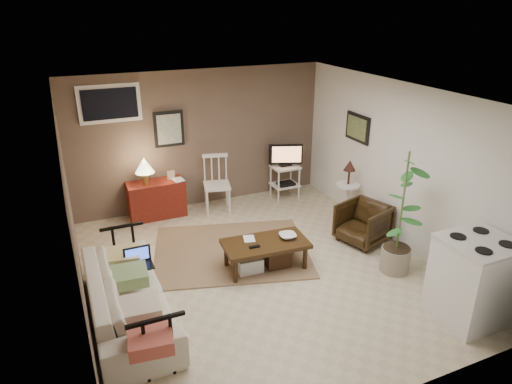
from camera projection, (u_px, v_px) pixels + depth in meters
name	position (u px, v px, depth m)	size (l,w,h in m)	color
floor	(259.00, 269.00, 6.30)	(5.00, 5.00, 0.00)	#C1B293
art_back	(169.00, 129.00, 7.62)	(0.50, 0.03, 0.60)	black
art_right	(358.00, 128.00, 7.42)	(0.03, 0.60, 0.45)	black
window	(110.00, 104.00, 7.10)	(0.96, 0.03, 0.60)	silver
rug	(231.00, 251.00, 6.74)	(2.22, 1.78, 0.02)	olive
coffee_table	(265.00, 253.00, 6.24)	(1.19, 0.68, 0.44)	#34220E
sofa	(127.00, 289.00, 5.17)	(2.12, 0.62, 0.83)	#EFE4CE
sofa_pillows	(135.00, 292.00, 4.94)	(0.41, 2.02, 0.14)	beige
sofa_end_rails	(139.00, 290.00, 5.23)	(0.57, 2.12, 0.71)	black
laptop	(138.00, 260.00, 5.50)	(0.33, 0.24, 0.22)	black
red_console	(156.00, 196.00, 7.72)	(0.94, 0.42, 1.09)	maroon
spindle_chair	(217.00, 185.00, 7.93)	(0.54, 0.54, 0.98)	silver
tv_stand	(285.00, 170.00, 8.42)	(0.59, 0.40, 1.03)	silver
side_table	(348.00, 183.00, 7.52)	(0.39, 0.39, 1.05)	silver
armchair	(363.00, 222.00, 6.91)	(0.66, 0.62, 0.68)	black
potted_plant	(402.00, 209.00, 5.92)	(0.44, 0.44, 1.74)	gray
stove	(474.00, 280.00, 5.17)	(0.78, 0.73, 1.02)	silver
bowl	(288.00, 230.00, 6.24)	(0.23, 0.06, 0.23)	#34220E
book_table	(244.00, 233.00, 6.19)	(0.15, 0.02, 0.21)	#34220E
book_console	(173.00, 175.00, 7.61)	(0.17, 0.02, 0.23)	#34220E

